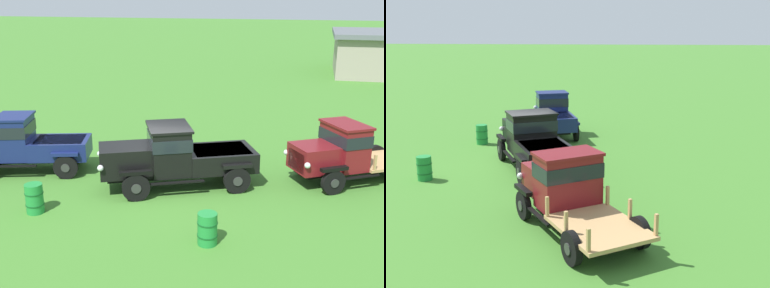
% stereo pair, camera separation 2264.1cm
% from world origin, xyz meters
% --- Properties ---
extents(ground_plane, '(240.00, 240.00, 0.00)m').
position_xyz_m(ground_plane, '(0.00, 0.00, 0.00)').
color(ground_plane, '#3D7528').
extents(vintage_truck_foreground_near, '(4.86, 2.95, 2.16)m').
position_xyz_m(vintage_truck_foreground_near, '(-5.60, 0.65, 1.10)').
color(vintage_truck_foreground_near, black).
rests_on(vintage_truck_foreground_near, ground).
extents(vintage_truck_second_in_line, '(5.50, 3.84, 2.17)m').
position_xyz_m(vintage_truck_second_in_line, '(0.22, 0.66, 1.12)').
color(vintage_truck_second_in_line, black).
rests_on(vintage_truck_second_in_line, ground).
extents(vintage_truck_midrow_center, '(5.07, 4.07, 2.11)m').
position_xyz_m(vintage_truck_midrow_center, '(5.69, 2.57, 1.09)').
color(vintage_truck_midrow_center, black).
rests_on(vintage_truck_midrow_center, ground).
extents(oil_drum_beside_row, '(0.55, 0.55, 0.88)m').
position_xyz_m(oil_drum_beside_row, '(2.18, -2.98, 0.44)').
color(oil_drum_beside_row, '#1E7F33').
rests_on(oil_drum_beside_row, ground).
extents(oil_drum_near_fence, '(0.56, 0.56, 0.92)m').
position_xyz_m(oil_drum_near_fence, '(-3.29, -2.41, 0.46)').
color(oil_drum_near_fence, '#1E7F33').
rests_on(oil_drum_near_fence, ground).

